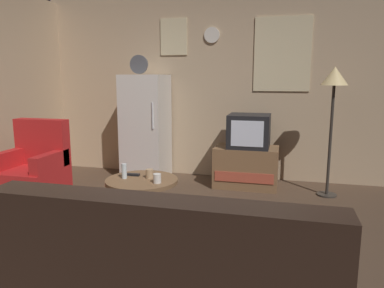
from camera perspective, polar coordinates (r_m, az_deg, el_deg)
ground_plane at (r=3.41m, az=-5.09°, el=-15.14°), size 12.00×12.00×0.00m
wall_with_art at (r=5.45m, az=3.45°, el=9.48°), size 5.20×0.12×2.76m
fridge at (r=5.39m, az=-7.18°, el=2.68°), size 0.60×0.62×1.77m
tv_stand at (r=5.03m, az=8.39°, el=-3.52°), size 0.84×0.53×0.54m
crt_tv at (r=4.93m, az=8.85°, el=2.01°), size 0.54×0.51×0.44m
standing_lamp at (r=4.74m, az=21.17°, el=8.35°), size 0.32×0.32×1.59m
coffee_table at (r=3.78m, az=-7.73°, el=-8.81°), size 0.72×0.72×0.47m
wine_glass at (r=3.74m, az=-10.47°, el=-4.16°), size 0.05×0.05×0.15m
mug_ceramic_white at (r=3.54m, az=-5.43°, el=-5.34°), size 0.08×0.08×0.09m
mug_ceramic_tan at (r=3.72m, az=-6.61°, el=-4.59°), size 0.08×0.08×0.09m
remote_control at (r=3.84m, az=-9.21°, el=-4.71°), size 0.15×0.05×0.02m
armchair at (r=4.82m, az=-23.36°, el=-4.07°), size 0.68×0.68×0.96m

